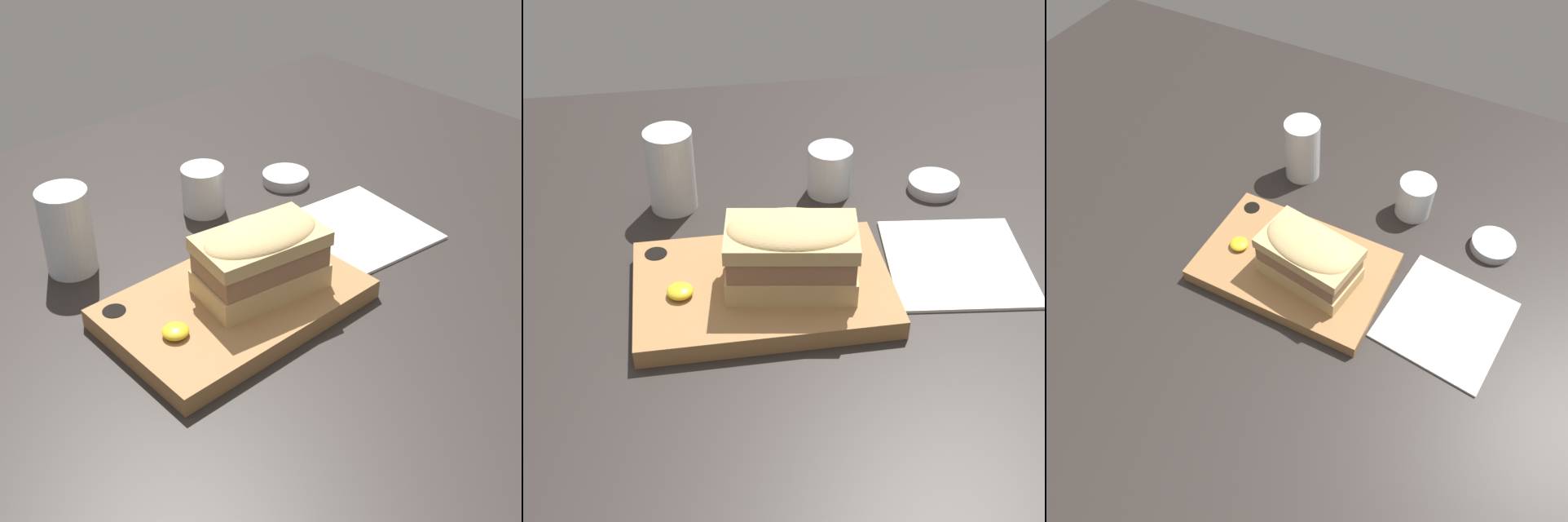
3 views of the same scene
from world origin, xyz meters
TOP-DOWN VIEW (x-y plane):
  - dining_table at (0.00, 0.00)cm, footprint 158.27×113.87cm
  - serving_board at (4.92, -0.71)cm, footprint 28.83×18.80cm
  - sandwich at (8.07, -1.79)cm, footprint 15.33×10.29cm
  - mustard_dollop at (-4.25, -1.97)cm, footprint 2.91×2.91cm
  - water_glass at (-4.28, 19.58)cm, footprint 6.23×6.23cm
  - wine_glass at (16.95, 19.88)cm, footprint 6.02×6.02cm
  - napkin at (28.95, 1.59)cm, footprint 18.57×19.22cm
  - condiment_dish at (31.39, 18.15)cm, footprint 6.99×6.99cm

SIDE VIEW (x-z plane):
  - dining_table at x=0.00cm, z-range 0.00..2.00cm
  - napkin at x=28.95cm, z-range 2.00..2.40cm
  - condiment_dish at x=31.39cm, z-range 2.00..3.61cm
  - serving_board at x=4.92cm, z-range 1.97..4.40cm
  - wine_glass at x=16.95cm, z-range 1.60..8.28cm
  - mustard_dollop at x=-4.25cm, z-range 4.36..5.53cm
  - water_glass at x=-4.28cm, z-range 1.27..12.33cm
  - sandwich at x=8.07cm, z-range 4.69..13.17cm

